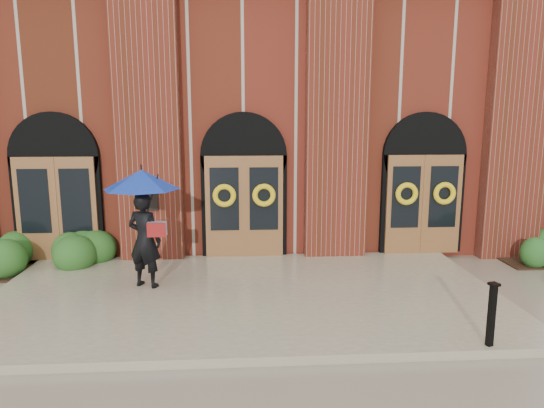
{
  "coord_description": "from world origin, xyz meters",
  "views": [
    {
      "loc": [
        -0.07,
        -9.0,
        3.6
      ],
      "look_at": [
        0.57,
        1.0,
        1.77
      ],
      "focal_mm": 32.0,
      "sensor_mm": 36.0,
      "label": 1
    }
  ],
  "objects": [
    {
      "name": "landing",
      "position": [
        0.0,
        0.15,
        0.07
      ],
      "size": [
        10.0,
        5.3,
        0.15
      ],
      "primitive_type": "cube",
      "color": "tan",
      "rests_on": "ground"
    },
    {
      "name": "ground",
      "position": [
        0.0,
        0.0,
        0.0
      ],
      "size": [
        90.0,
        90.0,
        0.0
      ],
      "primitive_type": "plane",
      "color": "gray",
      "rests_on": "ground"
    },
    {
      "name": "man_with_umbrella",
      "position": [
        -2.03,
        0.65,
        1.84
      ],
      "size": [
        1.97,
        1.97,
        2.41
      ],
      "rotation": [
        0.0,
        0.0,
        2.76
      ],
      "color": "black",
      "rests_on": "landing"
    },
    {
      "name": "church_building",
      "position": [
        0.0,
        8.78,
        3.5
      ],
      "size": [
        16.2,
        12.53,
        7.0
      ],
      "color": "maroon",
      "rests_on": "ground"
    },
    {
      "name": "hedge_wall_left",
      "position": [
        -5.2,
        2.2,
        0.42
      ],
      "size": [
        3.24,
        1.29,
        0.83
      ],
      "primitive_type": "ellipsoid",
      "color": "#24501A",
      "rests_on": "ground"
    },
    {
      "name": "metal_post",
      "position": [
        3.68,
        -2.35,
        0.67
      ],
      "size": [
        0.16,
        0.16,
        1.0
      ],
      "rotation": [
        0.0,
        0.0,
        0.26
      ],
      "color": "black",
      "rests_on": "landing"
    }
  ]
}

